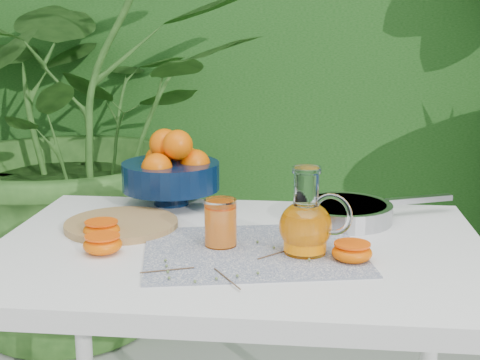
# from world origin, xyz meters

# --- Properties ---
(hedge_backdrop) EXTENTS (8.00, 1.65, 2.50)m
(hedge_backdrop) POSITION_xyz_m (0.06, 2.06, 1.19)
(hedge_backdrop) COLOR #174C15
(hedge_backdrop) RESTS_ON ground
(potted_plant_left) EXTENTS (2.13, 2.13, 1.66)m
(potted_plant_left) POSITION_xyz_m (-0.85, 1.14, 0.83)
(potted_plant_left) COLOR #26501B
(potted_plant_left) RESTS_ON ground
(white_table) EXTENTS (1.00, 0.70, 0.75)m
(white_table) POSITION_xyz_m (-0.10, -0.05, 0.67)
(white_table) COLOR white
(white_table) RESTS_ON ground
(placemat) EXTENTS (0.48, 0.41, 0.00)m
(placemat) POSITION_xyz_m (-0.07, -0.10, 0.75)
(placemat) COLOR #0C1C48
(placemat) RESTS_ON white_table
(cutting_board) EXTENTS (0.29, 0.29, 0.02)m
(cutting_board) POSITION_xyz_m (-0.37, 0.03, 0.76)
(cutting_board) COLOR #9D7F47
(cutting_board) RESTS_ON white_table
(fruit_bowl) EXTENTS (0.31, 0.31, 0.19)m
(fruit_bowl) POSITION_xyz_m (-0.30, 0.24, 0.84)
(fruit_bowl) COLOR black
(fruit_bowl) RESTS_ON white_table
(juice_pitcher) EXTENTS (0.16, 0.14, 0.17)m
(juice_pitcher) POSITION_xyz_m (0.04, -0.10, 0.81)
(juice_pitcher) COLOR white
(juice_pitcher) RESTS_ON white_table
(juice_tumbler) EXTENTS (0.08, 0.08, 0.09)m
(juice_tumbler) POSITION_xyz_m (-0.13, -0.07, 0.80)
(juice_tumbler) COLOR white
(juice_tumbler) RESTS_ON white_table
(saute_pan) EXTENTS (0.41, 0.29, 0.04)m
(saute_pan) POSITION_xyz_m (0.12, 0.14, 0.77)
(saute_pan) COLOR #A8A9AD
(saute_pan) RESTS_ON white_table
(orange_halves) EXTENTS (0.60, 0.18, 0.04)m
(orange_halves) POSITION_xyz_m (-0.21, -0.10, 0.77)
(orange_halves) COLOR #FB6E02
(orange_halves) RESTS_ON white_table
(thyme_sprigs) EXTENTS (0.30, 0.25, 0.01)m
(thyme_sprigs) POSITION_xyz_m (-0.10, -0.19, 0.76)
(thyme_sprigs) COLOR #513925
(thyme_sprigs) RESTS_ON white_table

